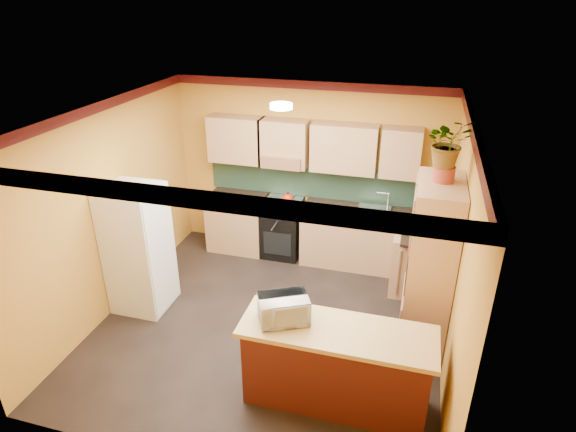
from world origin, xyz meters
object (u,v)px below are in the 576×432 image
object	(u,v)px
base_cabinets_back	(321,234)
microwave	(283,309)
fridge	(138,249)
breakfast_bar	(335,369)
stove	(283,228)
pantry	(430,271)

from	to	relation	value
base_cabinets_back	microwave	bearing A→B (deg)	-85.84
fridge	breakfast_bar	size ratio (longest dim) A/B	0.94
base_cabinets_back	stove	size ratio (longest dim) A/B	4.01
base_cabinets_back	fridge	world-z (taller)	fridge
stove	microwave	size ratio (longest dim) A/B	1.89
breakfast_bar	microwave	xyz separation A→B (m)	(-0.54, 0.00, 0.62)
base_cabinets_back	pantry	bearing A→B (deg)	-47.12
pantry	breakfast_bar	distance (m)	1.52
stove	fridge	world-z (taller)	fridge
breakfast_bar	stove	bearing A→B (deg)	115.97
stove	pantry	size ratio (longest dim) A/B	0.43
base_cabinets_back	stove	bearing A→B (deg)	-180.00
stove	breakfast_bar	world-z (taller)	stove
fridge	microwave	distance (m)	2.46
base_cabinets_back	breakfast_bar	xyz separation A→B (m)	(0.75, -2.81, 0.00)
pantry	microwave	size ratio (longest dim) A/B	4.37
breakfast_bar	microwave	bearing A→B (deg)	180.00
base_cabinets_back	microwave	distance (m)	2.89
pantry	microwave	distance (m)	1.77
base_cabinets_back	fridge	distance (m)	2.75
fridge	breakfast_bar	distance (m)	2.98
base_cabinets_back	stove	distance (m)	0.63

